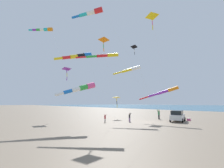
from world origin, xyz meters
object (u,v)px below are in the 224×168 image
Objects in this scene: kite_windsock_white_trailing at (164,92)px; kite_windsock_rainbow_low_near at (92,12)px; cooler_box at (189,119)px; person_child_grey_jacket at (130,117)px; person_adult_flyer at (159,114)px; kite_windsock_long_streamer_left at (44,30)px; kite_windsock_long_streamer_right at (81,88)px; kite_delta_blue_topmost at (134,47)px; kite_windsock_orange_high_right at (131,70)px; kite_delta_purple_drifting at (104,40)px; parked_car at (177,116)px; kite_delta_green_low_center at (117,98)px; kite_delta_red_high_left at (152,17)px; kite_delta_striped_overhead at (67,69)px; kite_windsock_yellow_midlevel at (103,56)px; person_child_green_jacket at (105,118)px; kite_windsock_small_distant at (79,56)px.

kite_windsock_rainbow_low_near is (-12.77, 2.26, 10.23)m from kite_windsock_white_trailing.
person_child_grey_jacket is at bearing 150.60° from cooler_box.
kite_windsock_long_streamer_left is at bearing 138.88° from person_adult_flyer.
kite_windsock_long_streamer_right is at bearing -178.39° from person_adult_flyer.
cooler_box is 23.24m from kite_delta_blue_topmost.
kite_windsock_orange_high_right reaches higher than person_adult_flyer.
kite_delta_purple_drifting reaches higher than person_adult_flyer.
parked_car is at bearing -108.16° from kite_delta_blue_topmost.
kite_delta_green_low_center is at bearing 35.75° from kite_windsock_rainbow_low_near.
kite_delta_green_low_center is at bearing 94.62° from kite_delta_red_high_left.
kite_delta_striped_overhead is at bearing 131.99° from cooler_box.
kite_delta_purple_drifting is 4.23m from kite_windsock_rainbow_low_near.
kite_windsock_long_streamer_left is 1.00× the size of kite_delta_red_high_left.
kite_windsock_yellow_midlevel is at bearing 171.24° from kite_delta_red_high_left.
kite_windsock_yellow_midlevel is 5.92m from kite_windsock_rainbow_low_near.
kite_windsock_orange_high_right is at bearing -46.99° from kite_windsock_long_streamer_left.
kite_delta_red_high_left reaches higher than kite_windsock_white_trailing.
kite_windsock_orange_high_right is 0.68× the size of kite_windsock_long_streamer_right.
person_child_green_jacket is at bearing 150.90° from cooler_box.
person_child_grey_jacket is 0.10× the size of kite_windsock_long_streamer_right.
cooler_box is 20.21m from kite_windsock_long_streamer_right.
kite_delta_red_high_left is at bearing 158.73° from cooler_box.
kite_delta_purple_drifting is 0.67× the size of kite_delta_red_high_left.
person_adult_flyer is at bearing 1.61° from kite_windsock_long_streamer_right.
parked_car reaches higher than cooler_box.
kite_delta_purple_drifting is (-17.04, -9.68, -5.78)m from kite_delta_blue_topmost.
kite_delta_striped_overhead is 0.77× the size of kite_windsock_rainbow_low_near.
person_adult_flyer is 1.28× the size of person_child_grey_jacket.
parked_car is 11.58m from kite_windsock_orange_high_right.
kite_windsock_white_trailing is 0.54× the size of kite_windsock_small_distant.
cooler_box is 0.03× the size of kite_windsock_long_streamer_left.
kite_windsock_white_trailing is 0.76× the size of kite_delta_green_low_center.
kite_windsock_yellow_midlevel is at bearing -139.54° from kite_delta_green_low_center.
kite_windsock_long_streamer_right is 1.74× the size of kite_delta_green_low_center.
kite_delta_red_high_left is at bearing -14.65° from kite_delta_purple_drifting.
person_child_green_jacket is 24.13m from kite_delta_blue_topmost.
kite_windsock_long_streamer_right is 18.82m from kite_delta_red_high_left.
kite_delta_red_high_left is at bearing 121.26° from kite_windsock_white_trailing.
person_child_green_jacket is 0.07× the size of kite_windsock_long_streamer_left.
kite_windsock_small_distant is at bearing 149.27° from cooler_box.
kite_windsock_long_streamer_left reaches higher than kite_windsock_white_trailing.
kite_delta_green_low_center is (8.74, -5.96, -5.97)m from kite_delta_striped_overhead.
kite_delta_striped_overhead is at bearing 89.10° from kite_windsock_yellow_midlevel.
kite_delta_purple_drifting is at bearing 165.35° from kite_delta_red_high_left.
kite_delta_purple_drifting reaches higher than kite_delta_striped_overhead.
kite_delta_striped_overhead reaches higher than parked_car.
kite_windsock_orange_high_right is (-9.19, -7.61, -8.83)m from kite_delta_blue_topmost.
person_adult_flyer is 0.16× the size of kite_windsock_small_distant.
kite_windsock_white_trailing is at bearing -38.80° from person_child_green_jacket.
person_adult_flyer is at bearing -0.39° from kite_delta_purple_drifting.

